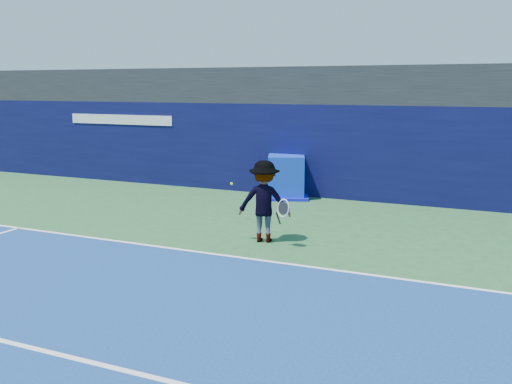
# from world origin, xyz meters

# --- Properties ---
(ground) EXTENTS (80.00, 80.00, 0.00)m
(ground) POSITION_xyz_m (0.00, 0.00, 0.00)
(ground) COLOR #285A2F
(ground) RESTS_ON ground
(baseline) EXTENTS (24.00, 0.10, 0.01)m
(baseline) POSITION_xyz_m (0.00, 3.00, 0.01)
(baseline) COLOR white
(baseline) RESTS_ON ground
(service_line) EXTENTS (24.00, 0.10, 0.01)m
(service_line) POSITION_xyz_m (0.00, -2.00, 0.01)
(service_line) COLOR white
(service_line) RESTS_ON ground
(stadium_band) EXTENTS (36.00, 3.00, 1.20)m
(stadium_band) POSITION_xyz_m (0.00, 11.50, 3.60)
(stadium_band) COLOR black
(stadium_band) RESTS_ON back_wall_assembly
(back_wall_assembly) EXTENTS (36.00, 1.03, 3.00)m
(back_wall_assembly) POSITION_xyz_m (-0.00, 10.50, 1.50)
(back_wall_assembly) COLOR #090B36
(back_wall_assembly) RESTS_ON ground
(equipment_cart) EXTENTS (1.85, 1.85, 1.38)m
(equipment_cart) POSITION_xyz_m (-0.23, 9.64, 0.63)
(equipment_cart) COLOR #0E31C4
(equipment_cart) RESTS_ON ground
(tennis_player) EXTENTS (1.45, 0.98, 1.90)m
(tennis_player) POSITION_xyz_m (1.21, 4.43, 0.95)
(tennis_player) COLOR silver
(tennis_player) RESTS_ON ground
(tennis_ball) EXTENTS (0.07, 0.07, 0.07)m
(tennis_ball) POSITION_xyz_m (-0.41, 5.99, 1.01)
(tennis_ball) COLOR #C3E919
(tennis_ball) RESTS_ON ground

